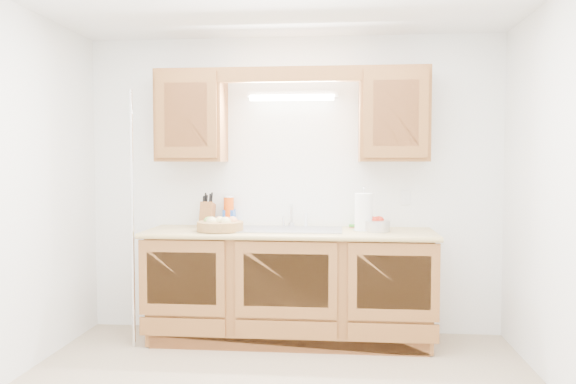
# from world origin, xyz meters

# --- Properties ---
(room) EXTENTS (3.52, 3.50, 2.50)m
(room) POSITION_xyz_m (0.00, 0.00, 1.25)
(room) COLOR tan
(room) RESTS_ON ground
(base_cabinets) EXTENTS (2.20, 0.60, 0.86)m
(base_cabinets) POSITION_xyz_m (0.00, 1.20, 0.44)
(base_cabinets) COLOR #97582C
(base_cabinets) RESTS_ON ground
(countertop) EXTENTS (2.30, 0.63, 0.04)m
(countertop) POSITION_xyz_m (0.00, 1.19, 0.88)
(countertop) COLOR tan
(countertop) RESTS_ON base_cabinets
(upper_cabinet_left) EXTENTS (0.55, 0.33, 0.75)m
(upper_cabinet_left) POSITION_xyz_m (-0.83, 1.33, 1.83)
(upper_cabinet_left) COLOR #97582C
(upper_cabinet_left) RESTS_ON room
(upper_cabinet_right) EXTENTS (0.55, 0.33, 0.75)m
(upper_cabinet_right) POSITION_xyz_m (0.83, 1.33, 1.83)
(upper_cabinet_right) COLOR #97582C
(upper_cabinet_right) RESTS_ON room
(valance) EXTENTS (2.20, 0.05, 0.12)m
(valance) POSITION_xyz_m (0.00, 1.19, 2.14)
(valance) COLOR #97582C
(valance) RESTS_ON room
(fluorescent_fixture) EXTENTS (0.76, 0.08, 0.08)m
(fluorescent_fixture) POSITION_xyz_m (0.00, 1.42, 2.00)
(fluorescent_fixture) COLOR white
(fluorescent_fixture) RESTS_ON room
(sink) EXTENTS (0.84, 0.46, 0.36)m
(sink) POSITION_xyz_m (0.00, 1.21, 0.83)
(sink) COLOR #9E9EA3
(sink) RESTS_ON countertop
(wire_shelf_pole) EXTENTS (0.03, 0.03, 2.00)m
(wire_shelf_pole) POSITION_xyz_m (-1.20, 0.94, 1.00)
(wire_shelf_pole) COLOR silver
(wire_shelf_pole) RESTS_ON ground
(outlet_plate) EXTENTS (0.08, 0.01, 0.12)m
(outlet_plate) POSITION_xyz_m (0.95, 1.49, 1.15)
(outlet_plate) COLOR white
(outlet_plate) RESTS_ON room
(fruit_basket) EXTENTS (0.40, 0.40, 0.11)m
(fruit_basket) POSITION_xyz_m (-0.54, 1.08, 0.95)
(fruit_basket) COLOR #B48A48
(fruit_basket) RESTS_ON countertop
(knife_block) EXTENTS (0.11, 0.18, 0.30)m
(knife_block) POSITION_xyz_m (-0.71, 1.35, 1.01)
(knife_block) COLOR #97582C
(knife_block) RESTS_ON countertop
(orange_canister) EXTENTS (0.10, 0.10, 0.26)m
(orange_canister) POSITION_xyz_m (-0.54, 1.43, 1.03)
(orange_canister) COLOR #ED510D
(orange_canister) RESTS_ON countertop
(soap_bottle) EXTENTS (0.10, 0.10, 0.21)m
(soap_bottle) POSITION_xyz_m (-0.54, 1.44, 1.00)
(soap_bottle) COLOR blue
(soap_bottle) RESTS_ON countertop
(sponge) EXTENTS (0.12, 0.08, 0.03)m
(sponge) POSITION_xyz_m (0.54, 1.44, 0.91)
(sponge) COLOR #CC333F
(sponge) RESTS_ON countertop
(paper_towel) EXTENTS (0.17, 0.17, 0.36)m
(paper_towel) POSITION_xyz_m (0.59, 1.18, 1.05)
(paper_towel) COLOR silver
(paper_towel) RESTS_ON countertop
(apple_bowl) EXTENTS (0.30, 0.30, 0.12)m
(apple_bowl) POSITION_xyz_m (0.68, 1.19, 0.95)
(apple_bowl) COLOR silver
(apple_bowl) RESTS_ON countertop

